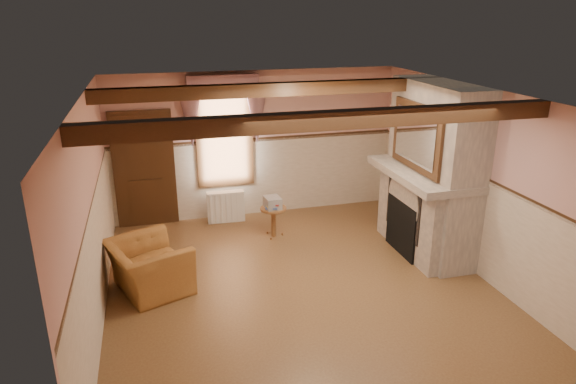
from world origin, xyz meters
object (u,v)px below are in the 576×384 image
object	(u,v)px
bowl	(423,167)
radiator	(226,207)
side_table	(274,222)
oil_lamp	(404,151)
mantel_clock	(401,151)
armchair	(149,267)

from	to	relation	value
bowl	radiator	bearing A→B (deg)	144.79
side_table	oil_lamp	world-z (taller)	oil_lamp
mantel_clock	side_table	bearing A→B (deg)	169.79
side_table	armchair	bearing A→B (deg)	-148.19
side_table	radiator	size ratio (longest dim) A/B	0.79
armchair	radiator	xyz separation A→B (m)	(1.46, 2.26, -0.07)
armchair	side_table	size ratio (longest dim) A/B	2.04
side_table	oil_lamp	distance (m)	2.60
radiator	side_table	bearing A→B (deg)	-49.67
radiator	oil_lamp	xyz separation A→B (m)	(2.91, -1.41, 1.26)
radiator	oil_lamp	distance (m)	3.47
bowl	mantel_clock	size ratio (longest dim) A/B	1.34
armchair	mantel_clock	xyz separation A→B (m)	(4.37, 0.95, 1.15)
side_table	oil_lamp	bearing A→B (deg)	-12.74
bowl	oil_lamp	xyz separation A→B (m)	(0.00, 0.64, 0.10)
radiator	armchair	bearing A→B (deg)	-120.36
mantel_clock	oil_lamp	bearing A→B (deg)	-90.00
side_table	radiator	xyz separation A→B (m)	(-0.71, 0.91, 0.02)
oil_lamp	side_table	bearing A→B (deg)	167.26
mantel_clock	radiator	bearing A→B (deg)	155.77
armchair	radiator	world-z (taller)	armchair
side_table	bowl	bearing A→B (deg)	-27.41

